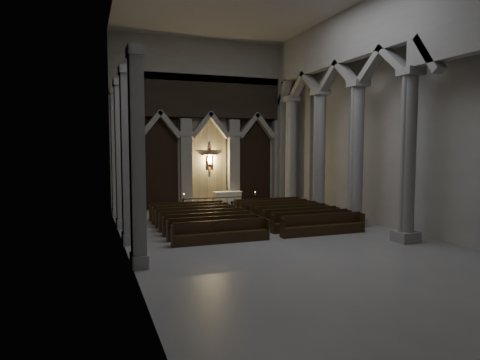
{
  "coord_description": "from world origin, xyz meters",
  "views": [
    {
      "loc": [
        -8.5,
        -18.44,
        4.5
      ],
      "look_at": [
        -0.77,
        3.0,
        2.66
      ],
      "focal_mm": 32.0,
      "sensor_mm": 36.0,
      "label": 1
    }
  ],
  "objects_px": {
    "pews": "(249,220)",
    "candle_stand_left": "(184,208)",
    "worshipper": "(232,210)",
    "altar_rail": "(220,202)",
    "altar": "(228,198)",
    "candle_stand_right": "(255,205)"
  },
  "relations": [
    {
      "from": "altar_rail",
      "to": "candle_stand_right",
      "type": "distance_m",
      "value": 2.69
    },
    {
      "from": "candle_stand_left",
      "to": "pews",
      "type": "height_order",
      "value": "candle_stand_left"
    },
    {
      "from": "altar",
      "to": "altar_rail",
      "type": "xyz_separation_m",
      "value": [
        -1.12,
        -1.73,
        0.01
      ]
    },
    {
      "from": "altar_rail",
      "to": "candle_stand_left",
      "type": "distance_m",
      "value": 2.49
    },
    {
      "from": "candle_stand_left",
      "to": "candle_stand_right",
      "type": "relative_size",
      "value": 1.05
    },
    {
      "from": "candle_stand_right",
      "to": "pews",
      "type": "height_order",
      "value": "candle_stand_right"
    },
    {
      "from": "altar",
      "to": "altar_rail",
      "type": "height_order",
      "value": "altar"
    },
    {
      "from": "candle_stand_right",
      "to": "worshipper",
      "type": "distance_m",
      "value": 3.98
    },
    {
      "from": "worshipper",
      "to": "candle_stand_left",
      "type": "bearing_deg",
      "value": 119.58
    },
    {
      "from": "candle_stand_right",
      "to": "pews",
      "type": "bearing_deg",
      "value": -115.27
    },
    {
      "from": "worshipper",
      "to": "candle_stand_right",
      "type": "bearing_deg",
      "value": 35.71
    },
    {
      "from": "candle_stand_left",
      "to": "worshipper",
      "type": "height_order",
      "value": "candle_stand_left"
    },
    {
      "from": "altar_rail",
      "to": "candle_stand_left",
      "type": "xyz_separation_m",
      "value": [
        -2.47,
        0.06,
        -0.31
      ]
    },
    {
      "from": "candle_stand_right",
      "to": "pews",
      "type": "distance_m",
      "value": 6.23
    },
    {
      "from": "altar_rail",
      "to": "pews",
      "type": "bearing_deg",
      "value": -90.0
    },
    {
      "from": "altar_rail",
      "to": "candle_stand_right",
      "type": "xyz_separation_m",
      "value": [
        2.66,
        0.2,
        -0.33
      ]
    },
    {
      "from": "candle_stand_right",
      "to": "altar_rail",
      "type": "bearing_deg",
      "value": -175.79
    },
    {
      "from": "altar_rail",
      "to": "worshipper",
      "type": "xyz_separation_m",
      "value": [
        -0.04,
        -2.72,
        -0.14
      ]
    },
    {
      "from": "altar",
      "to": "candle_stand_left",
      "type": "relative_size",
      "value": 1.52
    },
    {
      "from": "candle_stand_left",
      "to": "worshipper",
      "type": "relative_size",
      "value": 1.24
    },
    {
      "from": "altar_rail",
      "to": "candle_stand_left",
      "type": "height_order",
      "value": "candle_stand_left"
    },
    {
      "from": "pews",
      "to": "candle_stand_left",
      "type": "bearing_deg",
      "value": 114.16
    }
  ]
}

